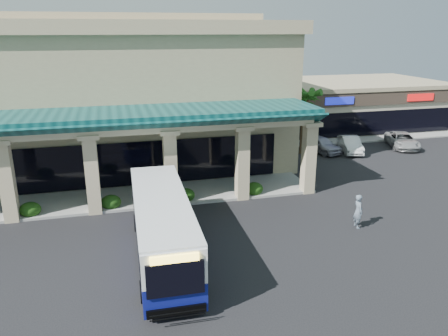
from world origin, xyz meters
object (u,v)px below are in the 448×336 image
object	(u,v)px
car_silver	(321,144)
car_white	(350,144)
pedestrian	(358,211)
transit_bus	(162,228)
car_gray	(402,140)

from	to	relation	value
car_silver	car_white	world-z (taller)	car_silver
car_white	pedestrian	bearing A→B (deg)	-102.69
pedestrian	car_white	bearing A→B (deg)	-24.23
transit_bus	car_silver	xyz separation A→B (m)	(15.64, 15.02, -0.77)
car_silver	pedestrian	bearing A→B (deg)	-124.47
transit_bus	car_white	size ratio (longest dim) A/B	2.54
car_silver	car_gray	xyz separation A→B (m)	(7.94, -0.39, -0.05)
pedestrian	car_silver	bearing A→B (deg)	-14.79
car_gray	car_silver	bearing A→B (deg)	-163.43
pedestrian	car_gray	distance (m)	19.14
pedestrian	car_silver	xyz separation A→B (m)	(5.02, 14.47, -0.23)
transit_bus	car_gray	xyz separation A→B (m)	(23.59, 14.63, -0.81)
pedestrian	car_gray	world-z (taller)	pedestrian
pedestrian	car_silver	world-z (taller)	pedestrian
transit_bus	car_white	distance (m)	23.16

